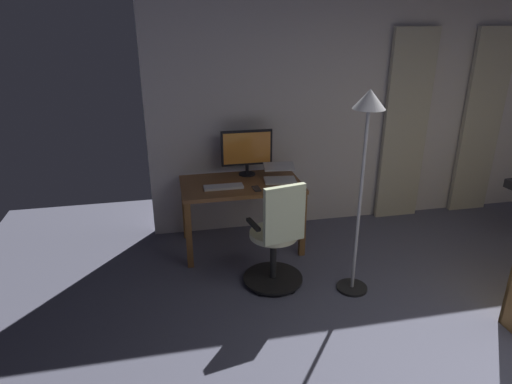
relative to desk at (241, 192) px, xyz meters
name	(u,v)px	position (x,y,z in m)	size (l,w,h in m)	color
back_room_partition	(371,111)	(-1.63, -0.51, 0.68)	(5.13, 0.10, 2.62)	silver
curtain_left_panel	(481,124)	(-3.04, -0.40, 0.48)	(0.50, 0.06, 2.23)	beige
curtain_right_panel	(405,128)	(-2.03, -0.40, 0.48)	(0.54, 0.06, 2.23)	beige
desk	(241,192)	(0.00, 0.00, 0.00)	(1.24, 0.72, 0.73)	brown
office_chair	(277,240)	(-0.18, 0.82, -0.16)	(0.56, 0.56, 1.04)	black
computer_monitor	(247,149)	(-0.11, -0.24, 0.38)	(0.55, 0.18, 0.49)	black
computer_keyboard	(224,187)	(0.20, 0.11, 0.11)	(0.39, 0.13, 0.02)	silver
laptop	(280,175)	(-0.41, 0.00, 0.15)	(0.36, 0.36, 0.14)	silver
cell_phone_by_monitor	(256,189)	(-0.12, 0.20, 0.11)	(0.07, 0.14, 0.01)	#232328
floor_lamp	(366,140)	(-0.85, 1.02, 0.78)	(0.28, 0.28, 1.82)	black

